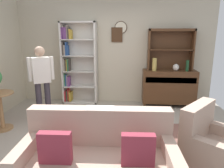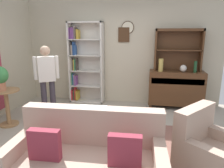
{
  "view_description": "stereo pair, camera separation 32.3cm",
  "coord_description": "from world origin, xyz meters",
  "px_view_note": "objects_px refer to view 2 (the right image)",
  "views": [
    {
      "loc": [
        0.4,
        -3.29,
        1.81
      ],
      "look_at": [
        0.1,
        0.2,
        0.95
      ],
      "focal_mm": 33.21,
      "sensor_mm": 36.0,
      "label": 1
    },
    {
      "loc": [
        0.72,
        -3.25,
        1.81
      ],
      "look_at": [
        0.1,
        0.2,
        0.95
      ],
      "focal_mm": 33.21,
      "sensor_mm": 36.0,
      "label": 2
    }
  ],
  "objects_px": {
    "vase_tall": "(161,65)",
    "book_stack": "(100,122)",
    "sideboard": "(176,88)",
    "armchair_floral": "(211,155)",
    "bookshelf": "(84,63)",
    "coffee_table": "(99,128)",
    "person_reading": "(47,77)",
    "vase_round": "(183,68)",
    "plant_stand": "(7,104)",
    "sideboard_hutch": "(178,44)",
    "couch_floral": "(88,161)",
    "bottle_wine": "(195,67)"
  },
  "relations": [
    {
      "from": "sideboard_hutch",
      "to": "bottle_wine",
      "type": "distance_m",
      "value": 0.67
    },
    {
      "from": "sideboard",
      "to": "plant_stand",
      "type": "height_order",
      "value": "sideboard"
    },
    {
      "from": "armchair_floral",
      "to": "bookshelf",
      "type": "bearing_deg",
      "value": 133.52
    },
    {
      "from": "vase_tall",
      "to": "couch_floral",
      "type": "distance_m",
      "value": 3.16
    },
    {
      "from": "sideboard_hutch",
      "to": "couch_floral",
      "type": "xyz_separation_m",
      "value": [
        -1.34,
        -3.11,
        -1.25
      ]
    },
    {
      "from": "plant_stand",
      "to": "couch_floral",
      "type": "bearing_deg",
      "value": -33.15
    },
    {
      "from": "sideboard",
      "to": "couch_floral",
      "type": "distance_m",
      "value": 3.29
    },
    {
      "from": "bottle_wine",
      "to": "person_reading",
      "type": "bearing_deg",
      "value": -162.18
    },
    {
      "from": "vase_tall",
      "to": "person_reading",
      "type": "height_order",
      "value": "person_reading"
    },
    {
      "from": "coffee_table",
      "to": "bottle_wine",
      "type": "bearing_deg",
      "value": 49.37
    },
    {
      "from": "sideboard",
      "to": "armchair_floral",
      "type": "height_order",
      "value": "sideboard"
    },
    {
      "from": "sideboard_hutch",
      "to": "person_reading",
      "type": "distance_m",
      "value": 3.12
    },
    {
      "from": "armchair_floral",
      "to": "book_stack",
      "type": "height_order",
      "value": "armchair_floral"
    },
    {
      "from": "sideboard_hutch",
      "to": "armchair_floral",
      "type": "relative_size",
      "value": 1.02
    },
    {
      "from": "vase_tall",
      "to": "book_stack",
      "type": "height_order",
      "value": "vase_tall"
    },
    {
      "from": "sideboard_hutch",
      "to": "book_stack",
      "type": "bearing_deg",
      "value": -121.89
    },
    {
      "from": "bookshelf",
      "to": "coffee_table",
      "type": "relative_size",
      "value": 2.62
    },
    {
      "from": "armchair_floral",
      "to": "book_stack",
      "type": "bearing_deg",
      "value": 164.95
    },
    {
      "from": "bottle_wine",
      "to": "couch_floral",
      "type": "xyz_separation_m",
      "value": [
        -1.73,
        -2.91,
        -0.74
      ]
    },
    {
      "from": "vase_round",
      "to": "bottle_wine",
      "type": "height_order",
      "value": "bottle_wine"
    },
    {
      "from": "vase_round",
      "to": "coffee_table",
      "type": "height_order",
      "value": "vase_round"
    },
    {
      "from": "couch_floral",
      "to": "book_stack",
      "type": "distance_m",
      "value": 0.87
    },
    {
      "from": "bottle_wine",
      "to": "coffee_table",
      "type": "bearing_deg",
      "value": -130.63
    },
    {
      "from": "sideboard",
      "to": "bottle_wine",
      "type": "relative_size",
      "value": 4.87
    },
    {
      "from": "vase_tall",
      "to": "person_reading",
      "type": "xyz_separation_m",
      "value": [
        -2.41,
        -1.03,
        -0.17
      ]
    },
    {
      "from": "sideboard_hutch",
      "to": "vase_round",
      "type": "distance_m",
      "value": 0.6
    },
    {
      "from": "vase_tall",
      "to": "bottle_wine",
      "type": "distance_m",
      "value": 0.78
    },
    {
      "from": "vase_tall",
      "to": "book_stack",
      "type": "bearing_deg",
      "value": -116.13
    },
    {
      "from": "bookshelf",
      "to": "person_reading",
      "type": "xyz_separation_m",
      "value": [
        -0.44,
        -1.2,
        -0.14
      ]
    },
    {
      "from": "coffee_table",
      "to": "couch_floral",
      "type": "bearing_deg",
      "value": -85.38
    },
    {
      "from": "bottle_wine",
      "to": "plant_stand",
      "type": "xyz_separation_m",
      "value": [
        -3.81,
        -1.55,
        -0.6
      ]
    },
    {
      "from": "sideboard_hutch",
      "to": "couch_floral",
      "type": "height_order",
      "value": "sideboard_hutch"
    },
    {
      "from": "sideboard_hutch",
      "to": "vase_round",
      "type": "bearing_deg",
      "value": -53.52
    },
    {
      "from": "bookshelf",
      "to": "coffee_table",
      "type": "xyz_separation_m",
      "value": [
        0.95,
        -2.27,
        -0.69
      ]
    },
    {
      "from": "couch_floral",
      "to": "armchair_floral",
      "type": "distance_m",
      "value": 1.56
    },
    {
      "from": "armchair_floral",
      "to": "plant_stand",
      "type": "bearing_deg",
      "value": 165.55
    },
    {
      "from": "armchair_floral",
      "to": "coffee_table",
      "type": "distance_m",
      "value": 1.61
    },
    {
      "from": "vase_round",
      "to": "book_stack",
      "type": "distance_m",
      "value": 2.64
    },
    {
      "from": "bookshelf",
      "to": "book_stack",
      "type": "distance_m",
      "value": 2.5
    },
    {
      "from": "armchair_floral",
      "to": "coffee_table",
      "type": "xyz_separation_m",
      "value": [
        -1.56,
        0.38,
        0.06
      ]
    },
    {
      "from": "sideboard",
      "to": "bottle_wine",
      "type": "height_order",
      "value": "bottle_wine"
    },
    {
      "from": "armchair_floral",
      "to": "coffee_table",
      "type": "relative_size",
      "value": 1.35
    },
    {
      "from": "vase_round",
      "to": "couch_floral",
      "type": "distance_m",
      "value": 3.35
    },
    {
      "from": "vase_round",
      "to": "vase_tall",
      "type": "bearing_deg",
      "value": -178.51
    },
    {
      "from": "sideboard",
      "to": "vase_round",
      "type": "bearing_deg",
      "value": -27.17
    },
    {
      "from": "sideboard",
      "to": "bookshelf",
      "type": "bearing_deg",
      "value": 177.87
    },
    {
      "from": "sideboard_hutch",
      "to": "vase_tall",
      "type": "height_order",
      "value": "sideboard_hutch"
    },
    {
      "from": "vase_round",
      "to": "coffee_table",
      "type": "relative_size",
      "value": 0.21
    },
    {
      "from": "sideboard",
      "to": "person_reading",
      "type": "relative_size",
      "value": 0.83
    },
    {
      "from": "couch_floral",
      "to": "person_reading",
      "type": "bearing_deg",
      "value": 127.66
    }
  ]
}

